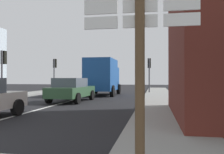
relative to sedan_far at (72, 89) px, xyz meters
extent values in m
plane|color=black|center=(-0.20, -0.14, -0.76)|extent=(80.00, 80.00, 0.00)
cube|color=gray|center=(5.45, -2.14, -0.69)|extent=(2.27, 44.00, 0.14)
cube|color=silver|center=(-0.20, -4.14, -0.75)|extent=(0.16, 12.00, 0.01)
cylinder|color=black|center=(-0.18, -5.66, -0.44)|extent=(0.22, 0.64, 0.64)
cube|color=#2D5133|center=(0.00, 0.07, -0.14)|extent=(1.92, 4.27, 0.60)
cube|color=#47515B|center=(-0.01, -0.18, 0.43)|extent=(1.64, 2.16, 0.55)
cylinder|color=black|center=(-0.82, 1.45, -0.44)|extent=(0.25, 0.65, 0.64)
cylinder|color=black|center=(0.93, 1.38, -0.44)|extent=(0.25, 0.65, 0.64)
cylinder|color=black|center=(-0.93, -1.24, -0.44)|extent=(0.25, 0.65, 0.64)
cylinder|color=black|center=(0.82, -1.32, -0.44)|extent=(0.25, 0.65, 0.64)
cube|color=#19478C|center=(0.73, 5.20, 0.99)|extent=(2.20, 3.70, 2.60)
cube|color=#19478C|center=(0.73, 7.70, 0.69)|extent=(2.09, 1.30, 2.00)
cube|color=#47515B|center=(0.73, 7.75, 1.49)|extent=(1.76, 0.10, 0.70)
cylinder|color=black|center=(-0.37, 7.65, -0.31)|extent=(0.28, 0.90, 0.90)
cylinder|color=black|center=(1.83, 7.65, -0.31)|extent=(0.28, 0.90, 0.90)
cylinder|color=black|center=(-0.37, 4.25, -0.31)|extent=(0.28, 0.90, 0.90)
cylinder|color=black|center=(1.83, 4.25, -0.31)|extent=(0.28, 0.90, 0.90)
cylinder|color=brown|center=(4.89, -10.79, 0.84)|extent=(0.14, 0.14, 3.20)
cube|color=white|center=(4.31, -10.74, 1.86)|extent=(0.50, 0.03, 0.42)
cube|color=black|center=(4.31, -10.72, 1.86)|extent=(0.43, 0.01, 0.32)
cube|color=white|center=(4.31, -10.74, 1.52)|extent=(0.50, 0.03, 0.18)
cube|color=black|center=(4.31, -10.72, 1.52)|extent=(0.43, 0.01, 0.13)
cube|color=white|center=(4.89, -10.74, 1.52)|extent=(0.50, 0.03, 0.18)
cube|color=black|center=(4.89, -10.72, 1.52)|extent=(0.43, 0.01, 0.13)
cube|color=white|center=(5.47, -10.74, 1.52)|extent=(0.50, 0.03, 0.18)
cube|color=black|center=(5.47, -10.72, 1.52)|extent=(0.43, 0.01, 0.13)
cylinder|color=#47474C|center=(-5.01, 8.75, 0.96)|extent=(0.12, 0.12, 3.44)
cube|color=black|center=(-5.01, 8.95, 2.23)|extent=(0.30, 0.28, 0.90)
sphere|color=#360303|center=(-5.01, 9.09, 2.50)|extent=(0.18, 0.18, 0.18)
sphere|color=#3C2303|center=(-5.01, 9.09, 2.22)|extent=(0.18, 0.18, 0.18)
sphere|color=#0CA526|center=(-5.01, 9.09, 1.94)|extent=(0.18, 0.18, 0.18)
cylinder|color=#47474C|center=(-5.01, 0.28, 0.90)|extent=(0.12, 0.12, 3.32)
cube|color=black|center=(-5.01, 0.48, 2.11)|extent=(0.30, 0.28, 0.90)
sphere|color=#360303|center=(-5.01, 0.62, 2.38)|extent=(0.18, 0.18, 0.18)
sphere|color=#3C2303|center=(-5.01, 0.62, 2.10)|extent=(0.18, 0.18, 0.18)
sphere|color=#0CA526|center=(-5.01, 0.62, 1.82)|extent=(0.18, 0.18, 0.18)
cylinder|color=#47474C|center=(4.61, 8.48, 0.91)|extent=(0.12, 0.12, 3.34)
cube|color=black|center=(4.61, 8.68, 2.13)|extent=(0.30, 0.28, 0.90)
sphere|color=#360303|center=(4.61, 8.82, 2.40)|extent=(0.18, 0.18, 0.18)
sphere|color=#3C2303|center=(4.61, 8.82, 2.12)|extent=(0.18, 0.18, 0.18)
sphere|color=#0CA526|center=(4.61, 8.82, 1.84)|extent=(0.18, 0.18, 0.18)
camera|label=1|loc=(5.10, -14.19, 0.70)|focal=38.29mm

